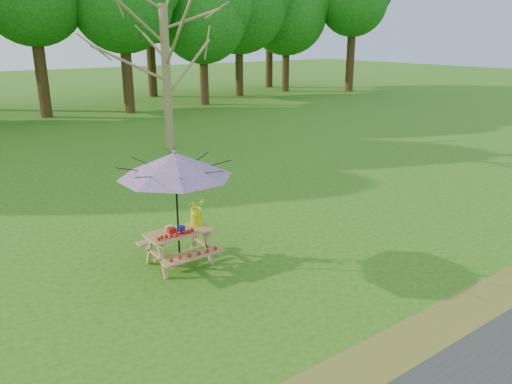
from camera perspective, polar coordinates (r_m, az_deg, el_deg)
ground at (r=8.87m, az=0.80°, el=-10.52°), size 120.00×120.00×0.00m
drygrass_strip at (r=7.19m, az=15.19°, el=-18.64°), size 120.00×1.20×0.01m
picnic_table at (r=9.57m, az=-8.76°, el=-6.37°), size 1.20×1.32×0.67m
patio_umbrella at (r=9.05m, az=-9.24°, el=3.08°), size 2.75×2.75×2.25m
produce_bins at (r=9.40m, az=-9.20°, el=-4.23°), size 0.29×0.40×0.13m
tomatoes_row at (r=9.22m, az=-9.17°, el=-4.80°), size 0.77×0.13×0.07m
flower_bucket at (r=9.63m, az=-6.82°, el=-2.10°), size 0.38×0.35×0.53m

